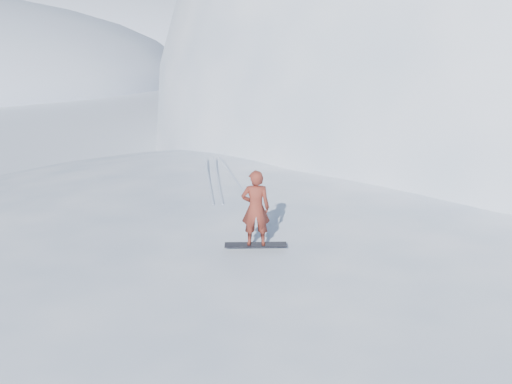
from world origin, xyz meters
TOP-DOWN VIEW (x-y plane):
  - ground at (0.00, 0.00)m, footprint 400.00×400.00m
  - near_ridge at (1.00, 3.00)m, footprint 36.00×28.00m
  - peak_shoulder at (10.00, 20.00)m, footprint 28.00×24.00m
  - far_ridge_c at (-40.00, 110.00)m, footprint 140.00×90.00m
  - wind_bumps at (-0.56, 2.12)m, footprint 16.00×14.40m
  - snowboard at (-0.33, -0.92)m, footprint 1.59×0.35m
  - snowboarder at (-0.33, -0.92)m, footprint 0.73×0.49m
  - board_tracks at (-1.72, 5.06)m, footprint 2.19×5.95m

SIDE VIEW (x-z plane):
  - ground at x=0.00m, z-range 0.00..0.00m
  - near_ridge at x=1.00m, z-range -2.40..2.40m
  - peak_shoulder at x=10.00m, z-range -9.00..9.00m
  - far_ridge_c at x=-40.00m, z-range -18.00..18.00m
  - wind_bumps at x=-0.56m, z-range -0.50..0.50m
  - snowboard at x=-0.33m, z-range 2.40..2.43m
  - board_tracks at x=-1.72m, z-range 2.40..2.44m
  - snowboarder at x=-0.33m, z-range 2.43..4.39m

